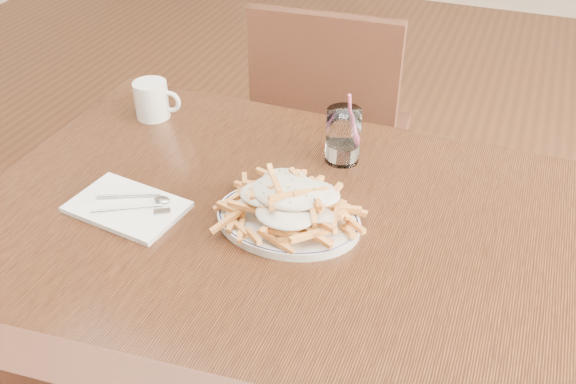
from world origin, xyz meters
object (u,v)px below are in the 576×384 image
at_px(water_glass, 343,139).
at_px(coffee_mug, 153,100).
at_px(table, 289,250).
at_px(chair_far, 330,128).
at_px(loaded_fries, 288,198).
at_px(fries_plate, 288,219).

distance_m(water_glass, coffee_mug, 0.46).
bearing_deg(table, chair_far, 101.64).
bearing_deg(chair_far, table, -78.36).
height_order(loaded_fries, coffee_mug, loaded_fries).
distance_m(loaded_fries, water_glass, 0.24).
bearing_deg(loaded_fries, water_glass, 83.37).
xyz_separation_m(fries_plate, water_glass, (0.03, 0.24, 0.04)).
relative_size(chair_far, loaded_fries, 3.35).
height_order(chair_far, loaded_fries, chair_far).
bearing_deg(table, water_glass, 81.83).
xyz_separation_m(loaded_fries, water_glass, (0.03, 0.24, -0.01)).
xyz_separation_m(chair_far, water_glass, (0.19, -0.52, 0.29)).
bearing_deg(loaded_fries, coffee_mug, 148.90).
xyz_separation_m(table, fries_plate, (0.00, -0.01, 0.09)).
distance_m(table, water_glass, 0.26).
distance_m(table, loaded_fries, 0.14).
distance_m(table, coffee_mug, 0.51).
distance_m(fries_plate, loaded_fries, 0.05).
height_order(fries_plate, water_glass, water_glass).
height_order(fries_plate, coffee_mug, coffee_mug).
xyz_separation_m(chair_far, fries_plate, (0.16, -0.76, 0.25)).
bearing_deg(fries_plate, coffee_mug, 148.90).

